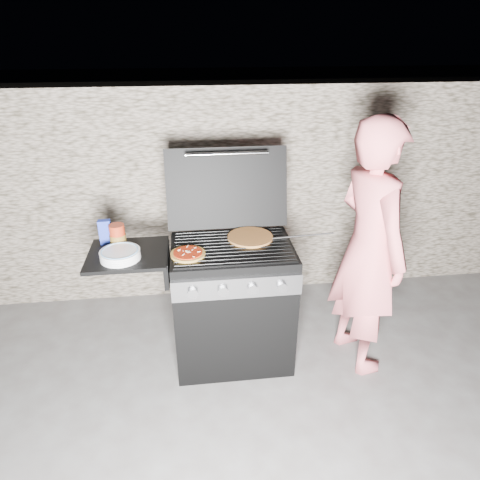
{
  "coord_description": "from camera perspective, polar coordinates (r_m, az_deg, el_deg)",
  "views": [
    {
      "loc": [
        -0.25,
        -2.46,
        2.19
      ],
      "look_at": [
        0.05,
        0.0,
        0.95
      ],
      "focal_mm": 32.0,
      "sensor_mm": 36.0,
      "label": 1
    }
  ],
  "objects": [
    {
      "name": "ground",
      "position": [
        3.3,
        -0.89,
        -14.96
      ],
      "size": [
        50.0,
        50.0,
        0.0
      ],
      "primitive_type": "plane",
      "color": "#4B4642"
    },
    {
      "name": "stone_wall",
      "position": [
        3.75,
        -2.7,
        6.42
      ],
      "size": [
        8.0,
        0.35,
        1.8
      ],
      "primitive_type": "cube",
      "color": "#A69585",
      "rests_on": "ground"
    },
    {
      "name": "gas_grill",
      "position": [
        3.01,
        -5.75,
        -8.76
      ],
      "size": [
        1.34,
        0.79,
        0.91
      ],
      "primitive_type": null,
      "color": "black",
      "rests_on": "ground"
    },
    {
      "name": "pizza_topped",
      "position": [
        2.69,
        -6.96,
        -1.77
      ],
      "size": [
        0.29,
        0.29,
        0.02
      ],
      "primitive_type": null,
      "rotation": [
        0.0,
        0.0,
        -0.44
      ],
      "color": "#B78D45",
      "rests_on": "gas_grill"
    },
    {
      "name": "pizza_plain",
      "position": [
        2.88,
        1.37,
        0.39
      ],
      "size": [
        0.39,
        0.39,
        0.02
      ],
      "primitive_type": "cylinder",
      "rotation": [
        0.0,
        0.0,
        -0.34
      ],
      "color": "#B16F41",
      "rests_on": "gas_grill"
    },
    {
      "name": "sauce_jar",
      "position": [
        2.87,
        -16.01,
        0.55
      ],
      "size": [
        0.11,
        0.11,
        0.15
      ],
      "primitive_type": "cylinder",
      "rotation": [
        0.0,
        0.0,
        0.06
      ],
      "color": "#9C2A13",
      "rests_on": "gas_grill"
    },
    {
      "name": "blue_carton",
      "position": [
        2.93,
        -17.51,
        1.01
      ],
      "size": [
        0.08,
        0.05,
        0.17
      ],
      "primitive_type": "cube",
      "rotation": [
        0.0,
        0.0,
        0.03
      ],
      "color": "#2033A6",
      "rests_on": "gas_grill"
    },
    {
      "name": "plate_stack",
      "position": [
        2.74,
        -15.68,
        -1.89
      ],
      "size": [
        0.26,
        0.26,
        0.06
      ],
      "primitive_type": "cylinder",
      "rotation": [
        0.0,
        0.0,
        -0.05
      ],
      "color": "white",
      "rests_on": "gas_grill"
    },
    {
      "name": "person",
      "position": [
        2.93,
        16.78,
        -1.27
      ],
      "size": [
        0.55,
        0.71,
        1.75
      ],
      "primitive_type": "imported",
      "rotation": [
        0.0,
        0.0,
        1.79
      ],
      "color": "#E96B72",
      "rests_on": "ground"
    },
    {
      "name": "tongs",
      "position": [
        2.84,
        8.24,
        0.48
      ],
      "size": [
        0.39,
        0.12,
        0.08
      ],
      "primitive_type": "cylinder",
      "rotation": [
        0.0,
        1.4,
        -0.27
      ],
      "color": "black",
      "rests_on": "gas_grill"
    }
  ]
}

